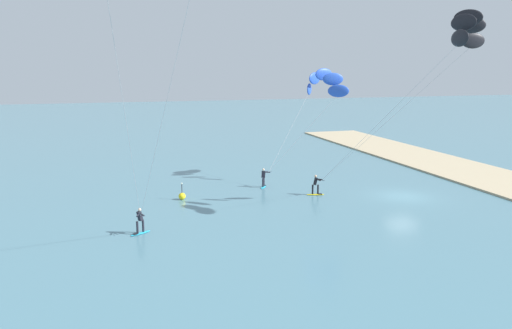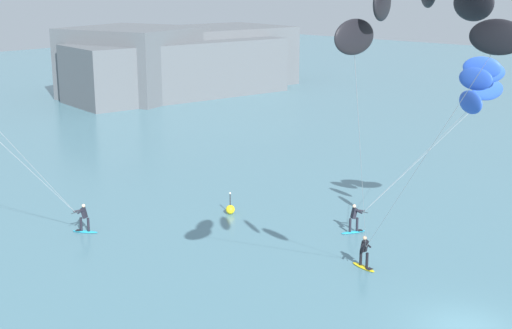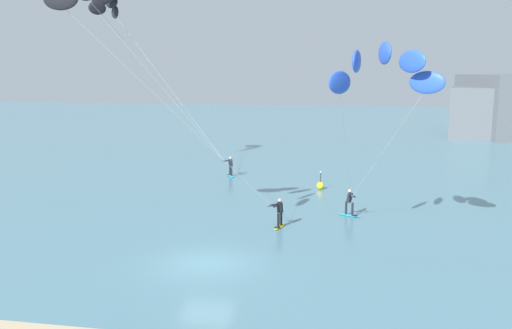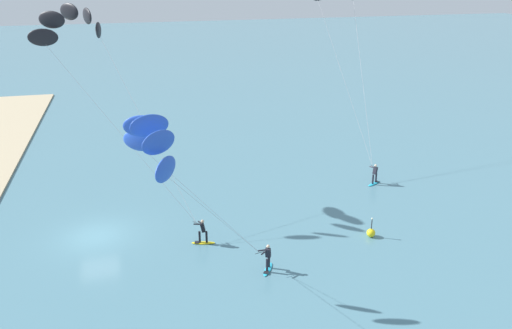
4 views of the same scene
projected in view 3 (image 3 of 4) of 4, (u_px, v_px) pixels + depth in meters
The scene contains 4 objects.
ground_plane at pixel (207, 264), 25.86m from camera, with size 240.00×240.00×0.00m, color slate.
kitesurfer_nearshore at pixel (382, 75), 26.93m from camera, with size 5.65×8.07×10.26m.
kitesurfer_far_out at pixel (112, 12), 46.67m from camera, with size 11.91×4.68×15.55m.
marker_buoy at pixel (320, 185), 42.01m from camera, with size 0.56×0.56×1.38m.
Camera 3 is at (6.75, -23.89, 8.90)m, focal length 39.01 mm.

